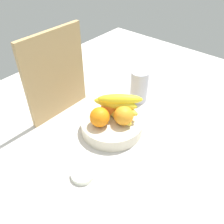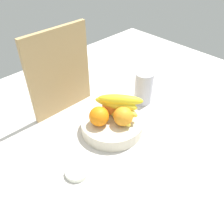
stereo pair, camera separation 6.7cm
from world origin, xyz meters
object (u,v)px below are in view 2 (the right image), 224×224
object	(u,v)px
orange_front_right	(123,116)
orange_front_left	(99,116)
fruit_bowl	(112,125)
jar_lid	(77,172)
cutting_board	(60,73)
banana_bunch	(118,106)
orange_center	(112,105)
thermos_tumbler	(144,88)

from	to	relation	value
orange_front_right	orange_front_left	bearing A→B (deg)	135.78
fruit_bowl	jar_lid	distance (cm)	24.42
fruit_bowl	jar_lid	world-z (taller)	fruit_bowl
orange_front_right	cutting_board	size ratio (longest dim) A/B	0.21
fruit_bowl	cutting_board	size ratio (longest dim) A/B	0.68
banana_bunch	cutting_board	xyz separation A→B (cm)	(-8.11, 25.05, 7.61)
orange_center	jar_lid	bearing A→B (deg)	-158.79
fruit_bowl	orange_front_left	size ratio (longest dim) A/B	3.24
thermos_tumbler	orange_center	bearing A→B (deg)	-179.04
orange_front_left	thermos_tumbler	size ratio (longest dim) A/B	0.51
banana_bunch	thermos_tumbler	bearing A→B (deg)	10.84
cutting_board	jar_lid	bearing A→B (deg)	-118.94
orange_center	thermos_tumbler	bearing A→B (deg)	0.96
orange_front_left	orange_center	size ratio (longest dim) A/B	1.00
orange_front_left	orange_center	bearing A→B (deg)	10.70
orange_front_right	orange_center	bearing A→B (deg)	78.67
fruit_bowl	orange_center	distance (cm)	7.74
fruit_bowl	orange_front_right	xyz separation A→B (cm)	(1.44, -4.51, 6.32)
fruit_bowl	orange_center	world-z (taller)	orange_center
orange_front_left	thermos_tumbler	distance (cm)	28.51
fruit_bowl	orange_center	size ratio (longest dim) A/B	3.24
banana_bunch	thermos_tumbler	size ratio (longest dim) A/B	1.21
fruit_bowl	banana_bunch	distance (cm)	8.40
fruit_bowl	cutting_board	distance (cm)	29.66
banana_bunch	orange_front_left	bearing A→B (deg)	165.72
orange_front_right	banana_bunch	xyz separation A→B (cm)	(1.56, 4.25, 1.52)
fruit_bowl	orange_front_left	bearing A→B (deg)	160.49
fruit_bowl	orange_front_right	world-z (taller)	orange_front_right
banana_bunch	fruit_bowl	bearing A→B (deg)	175.01
orange_front_left	orange_front_right	size ratio (longest dim) A/B	1.00
fruit_bowl	jar_lid	size ratio (longest dim) A/B	3.10
cutting_board	thermos_tumbler	distance (cm)	37.02
fruit_bowl	thermos_tumbler	size ratio (longest dim) A/B	1.64
orange_front_right	jar_lid	world-z (taller)	orange_front_right
orange_center	thermos_tumbler	size ratio (longest dim) A/B	0.51
orange_front_right	thermos_tumbler	size ratio (longest dim) A/B	0.51
thermos_tumbler	jar_lid	size ratio (longest dim) A/B	1.88
orange_center	cutting_board	world-z (taller)	cutting_board
orange_front_left	orange_front_right	distance (cm)	9.03
fruit_bowl	thermos_tumbler	bearing A→B (deg)	8.85
cutting_board	thermos_tumbler	bearing A→B (deg)	-35.61
orange_front_left	banana_bunch	bearing A→B (deg)	-14.28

